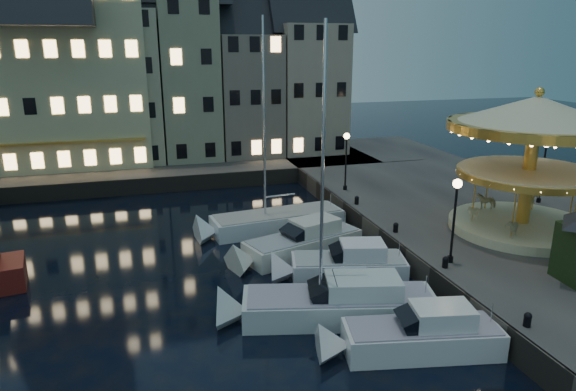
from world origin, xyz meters
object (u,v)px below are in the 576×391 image
object	(u,v)px
bollard_b	(445,262)
motorboat_c	(330,305)
bollard_c	(396,227)
motorboat_e	(297,245)
bollard_d	(357,200)
motorboat_f	(269,223)
bollard_a	(528,319)
motorboat_b	(411,338)
carousel	(533,138)
streetlamp_d	(544,163)
streetlamp_b	(455,209)
motorboat_d	(340,267)
streetlamp_c	(346,153)

from	to	relation	value
bollard_b	motorboat_c	world-z (taller)	motorboat_c
bollard_c	motorboat_e	xyz separation A→B (m)	(-5.43, 1.23, -0.96)
motorboat_c	bollard_d	bearing A→B (deg)	61.68
motorboat_f	motorboat_e	bearing A→B (deg)	-83.14
bollard_a	motorboat_c	xyz separation A→B (m)	(-6.10, 4.68, -0.92)
motorboat_b	carousel	xyz separation A→B (m)	(11.04, 7.39, 5.94)
streetlamp_d	bollard_d	distance (m)	12.51
bollard_a	motorboat_f	size ratio (longest dim) A/B	0.05
streetlamp_b	motorboat_f	size ratio (longest dim) A/B	0.33
bollard_b	streetlamp_d	bearing A→B (deg)	32.22
bollard_c	carousel	distance (m)	8.79
bollard_b	bollard_d	world-z (taller)	same
motorboat_c	motorboat_e	xyz separation A→B (m)	(0.68, 7.05, -0.04)
motorboat_b	motorboat_d	world-z (taller)	same
bollard_a	bollard_b	distance (m)	5.50
bollard_b	motorboat_b	distance (m)	5.81
bollard_b	motorboat_e	xyz separation A→B (m)	(-5.43, 6.23, -0.96)
motorboat_f	motorboat_c	bearing A→B (deg)	-90.73
bollard_c	bollard_d	xyz separation A→B (m)	(0.00, 5.50, 0.00)
motorboat_e	motorboat_b	bearing A→B (deg)	-82.15
streetlamp_b	bollard_c	size ratio (longest dim) A/B	7.32
streetlamp_b	motorboat_b	xyz separation A→B (m)	(-4.60, -4.59, -3.38)
motorboat_c	motorboat_f	distance (m)	11.45
streetlamp_b	bollard_b	world-z (taller)	streetlamp_b
motorboat_b	motorboat_f	bearing A→B (deg)	97.55
motorboat_c	motorboat_e	size ratio (longest dim) A/B	1.58
motorboat_b	bollard_a	bearing A→B (deg)	-19.38
motorboat_e	carousel	bearing A→B (deg)	-13.23
motorboat_f	bollard_b	bearing A→B (deg)	-60.73
streetlamp_d	motorboat_e	xyz separation A→B (m)	(-17.33, -1.27, -3.38)
bollard_a	motorboat_d	bearing A→B (deg)	116.84
streetlamp_b	motorboat_e	world-z (taller)	streetlamp_b
carousel	streetlamp_d	bearing A→B (deg)	40.83
streetlamp_b	carousel	world-z (taller)	carousel
motorboat_e	carousel	xyz separation A→B (m)	(12.46, -2.93, 5.94)
streetlamp_b	motorboat_d	size ratio (longest dim) A/B	0.61
motorboat_b	motorboat_f	xyz separation A→B (m)	(-1.95, 14.72, -0.11)
bollard_a	motorboat_d	distance (m)	9.36
streetlamp_d	streetlamp_b	bearing A→B (deg)	-148.22
motorboat_c	streetlamp_c	bearing A→B (deg)	65.67
bollard_a	motorboat_e	xyz separation A→B (m)	(-5.43, 11.73, -0.96)
streetlamp_d	motorboat_e	distance (m)	17.70
motorboat_c	streetlamp_b	bearing A→B (deg)	11.16
motorboat_c	bollard_a	bearing A→B (deg)	-37.47
bollard_b	motorboat_b	size ratio (longest dim) A/B	0.08
streetlamp_c	motorboat_e	world-z (taller)	streetlamp_c
bollard_c	motorboat_c	size ratio (longest dim) A/B	0.05
bollard_b	carousel	xyz separation A→B (m)	(7.04, 3.30, 4.98)
motorboat_d	carousel	xyz separation A→B (m)	(11.24, 0.49, 5.94)
bollard_c	motorboat_e	distance (m)	5.65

